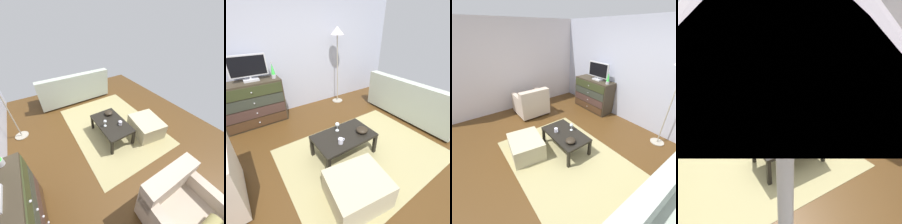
# 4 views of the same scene
# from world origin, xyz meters

# --- Properties ---
(ground_plane) EXTENTS (5.78, 4.73, 0.05)m
(ground_plane) POSITION_xyz_m (0.00, 0.00, -0.03)
(ground_plane) COLOR #4E3216
(wall_plain_left) EXTENTS (0.12, 4.73, 2.54)m
(wall_plain_left) POSITION_xyz_m (-2.65, 0.00, 1.27)
(wall_plain_left) COLOR silver
(wall_plain_left) RESTS_ON ground_plane
(area_rug) EXTENTS (2.60, 1.90, 0.01)m
(area_rug) POSITION_xyz_m (0.20, -0.20, 0.00)
(area_rug) COLOR tan
(area_rug) RESTS_ON ground_plane
(coffee_table) EXTENTS (0.96, 0.59, 0.39)m
(coffee_table) POSITION_xyz_m (-0.07, -0.01, 0.34)
(coffee_table) COLOR black
(coffee_table) RESTS_ON ground_plane
(wine_glass) EXTENTS (0.07, 0.07, 0.16)m
(wine_glass) POSITION_xyz_m (-0.09, 0.15, 0.50)
(wine_glass) COLOR silver
(wine_glass) RESTS_ON coffee_table
(mug) EXTENTS (0.11, 0.08, 0.08)m
(mug) POSITION_xyz_m (-0.22, -0.14, 0.43)
(mug) COLOR silver
(mug) RESTS_ON coffee_table
(bowl_decorative) EXTENTS (0.19, 0.19, 0.09)m
(bowl_decorative) POSITION_xyz_m (0.22, -0.11, 0.43)
(bowl_decorative) COLOR black
(bowl_decorative) RESTS_ON coffee_table
(armchair) EXTENTS (0.80, 0.83, 0.81)m
(armchair) POSITION_xyz_m (-1.89, 0.11, 0.34)
(armchair) COLOR #332319
(armchair) RESTS_ON ground_plane
(ottoman) EXTENTS (0.78, 0.70, 0.37)m
(ottoman) POSITION_xyz_m (-0.41, -0.75, 0.19)
(ottoman) COLOR #B8AF8B
(ottoman) RESTS_ON ground_plane
(standing_lamp) EXTENTS (0.32, 0.32, 1.88)m
(standing_lamp) POSITION_xyz_m (1.01, 1.76, 1.61)
(standing_lamp) COLOR #A59E8C
(standing_lamp) RESTS_ON ground_plane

